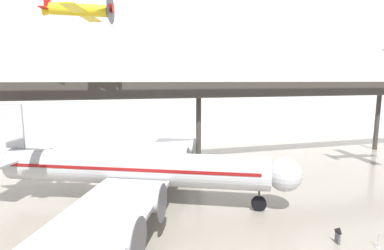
% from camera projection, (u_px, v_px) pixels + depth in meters
% --- Properties ---
extents(hangar_back_wall, '(140.00, 3.00, 28.55)m').
position_uv_depth(hangar_back_wall, '(178.00, 62.00, 50.45)').
color(hangar_back_wall, silver).
rests_on(hangar_back_wall, ground).
extents(mezzanine_walkway, '(110.00, 3.20, 11.00)m').
position_uv_depth(mezzanine_walkway, '(201.00, 95.00, 38.73)').
color(mezzanine_walkway, '#38332D').
rests_on(mezzanine_walkway, ground).
extents(airliner_silver_main, '(28.07, 33.03, 8.97)m').
position_uv_depth(airliner_silver_main, '(133.00, 169.00, 27.01)').
color(airliner_silver_main, '#B7BABF').
rests_on(airliner_silver_main, ground).
extents(suspended_plane_yellow_lowwing, '(6.83, 8.17, 6.44)m').
position_uv_depth(suspended_plane_yellow_lowwing, '(79.00, 10.00, 28.32)').
color(suspended_plane_yellow_lowwing, yellow).
extents(stanchion_barrier, '(0.36, 0.36, 1.08)m').
position_uv_depth(stanchion_barrier, '(378.00, 243.00, 20.15)').
color(stanchion_barrier, '#B2B5BA').
rests_on(stanchion_barrier, ground).
extents(info_sign_pedestal, '(0.19, 0.78, 1.24)m').
position_uv_depth(info_sign_pedestal, '(338.00, 237.00, 20.62)').
color(info_sign_pedestal, '#4C4C51').
rests_on(info_sign_pedestal, ground).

